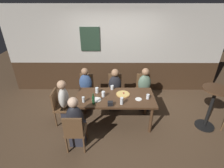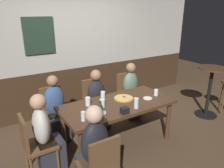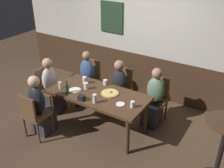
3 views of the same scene
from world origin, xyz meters
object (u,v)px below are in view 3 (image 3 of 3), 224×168
object	(u,v)px
person_head_west	(52,89)
tumbler_short	(85,80)
beer_glass_tall	(105,83)
person_right_far	(154,101)
chair_head_west	(46,87)
chair_mid_far	(122,86)
highball_clear	(95,99)
condiment_caddy	(82,98)
plate_white_large	(75,90)
plate_white_small	(120,104)
chair_right_far	(157,97)
person_left_far	(86,81)
side_bar_table	(222,148)
pint_glass_amber	(60,86)
pint_glass_stout	(86,86)
person_left_near	(40,109)
person_mid_far	(118,91)
chair_left_near	(33,114)
tumbler_water	(132,105)
dining_table	(98,97)
beer_bottle_green	(67,88)
chair_left_far	(91,77)
pizza	(110,93)

from	to	relation	value
person_head_west	tumbler_short	distance (m)	0.80
beer_glass_tall	person_right_far	bearing A→B (deg)	21.16
chair_head_west	tumbler_short	bearing A→B (deg)	11.31
chair_mid_far	highball_clear	xyz separation A→B (m)	(0.13, -1.13, 0.31)
highball_clear	condiment_caddy	bearing A→B (deg)	-169.25
plate_white_large	plate_white_small	distance (m)	0.94
chair_mid_far	chair_right_far	size ratio (longest dim) A/B	1.00
chair_mid_far	person_left_far	world-z (taller)	person_left_far
chair_right_far	person_head_west	xyz separation A→B (m)	(-1.94, -0.84, -0.01)
condiment_caddy	side_bar_table	distance (m)	2.28
chair_right_far	pint_glass_amber	distance (m)	1.85
highball_clear	pint_glass_stout	xyz separation A→B (m)	(-0.41, 0.30, -0.01)
person_left_far	person_left_near	bearing A→B (deg)	-90.00
plate_white_large	condiment_caddy	distance (m)	0.37
chair_right_far	person_mid_far	bearing A→B (deg)	-168.31
chair_left_near	side_bar_table	distance (m)	3.03
pint_glass_stout	tumbler_water	xyz separation A→B (m)	(1.00, -0.09, -0.00)
dining_table	chair_mid_far	distance (m)	0.85
tumbler_water	tumbler_short	world-z (taller)	tumbler_short
beer_bottle_green	chair_head_west	bearing A→B (deg)	161.01
side_bar_table	pint_glass_stout	bearing A→B (deg)	176.25
beer_glass_tall	plate_white_small	world-z (taller)	beer_glass_tall
chair_head_west	chair_mid_far	world-z (taller)	same
chair_left_far	beer_bottle_green	bearing A→B (deg)	-74.13
chair_head_west	person_right_far	xyz separation A→B (m)	(2.10, 0.67, -0.02)
tumbler_water	dining_table	bearing A→B (deg)	173.74
person_mid_far	side_bar_table	distance (m)	2.32
chair_left_far	person_left_near	world-z (taller)	person_left_near
dining_table	person_left_far	xyz separation A→B (m)	(-0.79, 0.67, -0.18)
person_left_near	beer_glass_tall	bearing A→B (deg)	54.87
beer_glass_tall	beer_bottle_green	size ratio (longest dim) A/B	0.40
plate_white_large	side_bar_table	size ratio (longest dim) A/B	0.20
highball_clear	condiment_caddy	distance (m)	0.25
person_left_far	person_right_far	xyz separation A→B (m)	(1.58, 0.00, 0.00)
person_left_near	condiment_caddy	world-z (taller)	person_left_near
person_head_west	tumbler_short	world-z (taller)	person_head_west
chair_right_far	side_bar_table	bearing A→B (deg)	-35.80
person_mid_far	pizza	size ratio (longest dim) A/B	3.48
tumbler_short	condiment_caddy	xyz separation A→B (m)	(0.32, -0.51, -0.02)
chair_left_near	plate_white_large	bearing A→B (deg)	62.21
chair_head_west	beer_bottle_green	bearing A→B (deg)	-18.99
person_left_near	condiment_caddy	distance (m)	0.81
person_left_near	plate_white_small	world-z (taller)	person_left_near
condiment_caddy	plate_white_small	bearing A→B (deg)	19.90
chair_head_west	plate_white_large	bearing A→B (deg)	-8.71
person_left_near	highball_clear	world-z (taller)	person_left_near
chair_left_far	chair_left_near	bearing A→B (deg)	-90.00
pint_glass_amber	beer_bottle_green	size ratio (longest dim) A/B	0.51
person_mid_far	person_left_far	world-z (taller)	person_left_far
condiment_caddy	person_head_west	bearing A→B (deg)	162.04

